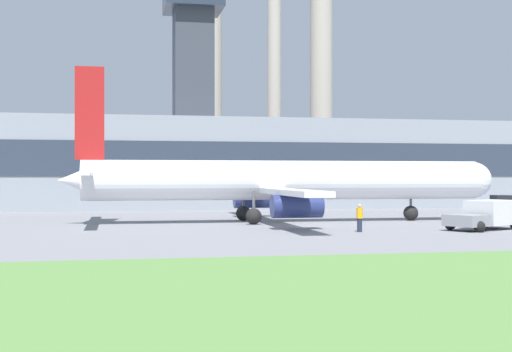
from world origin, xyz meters
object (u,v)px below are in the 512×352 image
at_px(ground_crew_person, 360,218).
at_px(baggage_truck, 487,215).
at_px(pushback_tug, 501,208).
at_px(airplane, 281,181).

bearing_deg(ground_crew_person, baggage_truck, 1.85).
distance_m(pushback_tug, baggage_truck, 12.95).
bearing_deg(ground_crew_person, pushback_tug, 34.59).
bearing_deg(airplane, ground_crew_person, -75.83).
xyz_separation_m(baggage_truck, ground_crew_person, (-8.70, -0.28, -0.07)).
relative_size(pushback_tug, baggage_truck, 0.67).
distance_m(pushback_tug, ground_crew_person, 19.38).
height_order(pushback_tug, baggage_truck, pushback_tug).
xyz_separation_m(airplane, baggage_truck, (11.25, -9.83, -2.09)).
height_order(airplane, pushback_tug, airplane).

